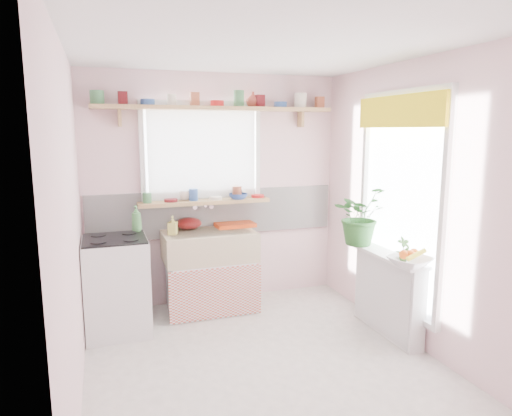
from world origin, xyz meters
name	(u,v)px	position (x,y,z in m)	size (l,w,h in m)	color
room	(298,184)	(0.66, 0.86, 1.37)	(3.20, 3.20, 3.20)	white
sink_unit	(210,271)	(-0.15, 1.29, 0.43)	(0.95, 0.65, 1.11)	white
cooker	(117,285)	(-1.10, 1.05, 0.46)	(0.58, 0.58, 0.93)	white
radiator_ledge	(388,293)	(1.30, 0.20, 0.40)	(0.22, 0.95, 0.78)	white
windowsill	(205,202)	(-0.15, 1.48, 1.14)	(1.40, 0.22, 0.04)	tan
pine_shelf	(217,108)	(0.00, 1.47, 2.12)	(2.52, 0.24, 0.04)	tan
shelf_crockery	(217,101)	(0.00, 1.47, 2.20)	(2.47, 0.11, 0.12)	#3F7F4C
sill_crockery	(200,195)	(-0.20, 1.48, 1.21)	(1.35, 0.11, 0.12)	#3F7F4C
dish_tray	(234,224)	(0.18, 1.50, 0.87)	(0.42, 0.32, 0.04)	#D14112
colander	(189,223)	(-0.32, 1.50, 0.91)	(0.27, 0.27, 0.12)	#5C0F10
jade_plant	(360,215)	(1.21, 0.60, 1.07)	(0.53, 0.46, 0.58)	#285F26
fruit_bowl	(410,262)	(1.21, -0.20, 0.82)	(0.34, 0.34, 0.08)	white
herb_pot	(403,250)	(1.21, -0.11, 0.89)	(0.12, 0.08, 0.23)	#386D2B
soap_bottle_sink	(173,225)	(-0.53, 1.30, 0.95)	(0.09, 0.09, 0.19)	#CBC45A
sill_cup	(185,195)	(-0.35, 1.54, 1.21)	(0.13, 0.13, 0.10)	silver
sill_bowl	(238,196)	(0.21, 1.42, 1.19)	(0.20, 0.20, 0.06)	#304F9D
shelf_vase	(253,100)	(0.41, 1.53, 2.22)	(0.16, 0.16, 0.16)	#A03E31
cooker_bottle	(136,219)	(-0.88, 1.27, 1.04)	(0.10, 0.10, 0.26)	#458A49
fruit	(410,254)	(1.22, -0.19, 0.88)	(0.20, 0.14, 0.10)	orange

